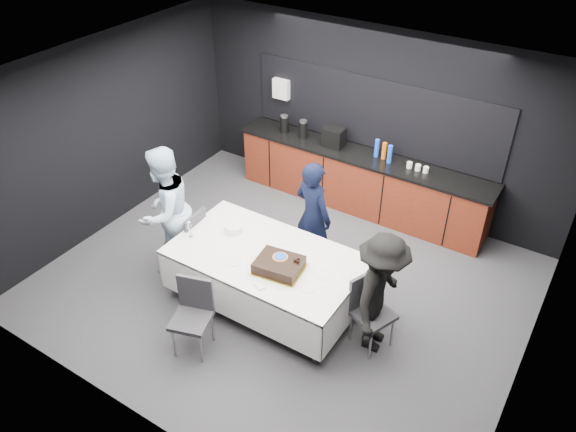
{
  "coord_description": "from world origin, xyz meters",
  "views": [
    {
      "loc": [
        3.04,
        -4.69,
        5.06
      ],
      "look_at": [
        0.0,
        0.1,
        1.05
      ],
      "focal_mm": 35.0,
      "sensor_mm": 36.0,
      "label": 1
    }
  ],
  "objects_px": {
    "chair_left": "(190,237)",
    "party_table": "(266,263)",
    "chair_near": "(193,310)",
    "chair_right": "(369,305)",
    "person_center": "(313,216)",
    "person_left": "(165,211)",
    "champagne_flute": "(189,226)",
    "plate_stack": "(234,228)",
    "person_right": "(380,294)",
    "cake_assembly": "(279,265)"
  },
  "relations": [
    {
      "from": "plate_stack",
      "to": "chair_right",
      "type": "distance_m",
      "value": 1.96
    },
    {
      "from": "cake_assembly",
      "to": "person_center",
      "type": "distance_m",
      "value": 1.14
    },
    {
      "from": "plate_stack",
      "to": "person_center",
      "type": "xyz_separation_m",
      "value": [
        0.69,
        0.81,
        -0.03
      ]
    },
    {
      "from": "champagne_flute",
      "to": "chair_right",
      "type": "height_order",
      "value": "champagne_flute"
    },
    {
      "from": "party_table",
      "to": "cake_assembly",
      "type": "distance_m",
      "value": 0.38
    },
    {
      "from": "person_center",
      "to": "chair_right",
      "type": "bearing_deg",
      "value": 159.69
    },
    {
      "from": "person_right",
      "to": "person_center",
      "type": "bearing_deg",
      "value": 51.01
    },
    {
      "from": "party_table",
      "to": "plate_stack",
      "type": "relative_size",
      "value": 10.38
    },
    {
      "from": "cake_assembly",
      "to": "chair_left",
      "type": "height_order",
      "value": "cake_assembly"
    },
    {
      "from": "champagne_flute",
      "to": "person_right",
      "type": "bearing_deg",
      "value": 7.32
    },
    {
      "from": "chair_left",
      "to": "champagne_flute",
      "type": "bearing_deg",
      "value": -44.46
    },
    {
      "from": "person_center",
      "to": "champagne_flute",
      "type": "bearing_deg",
      "value": 61.76
    },
    {
      "from": "champagne_flute",
      "to": "chair_left",
      "type": "bearing_deg",
      "value": 135.54
    },
    {
      "from": "person_right",
      "to": "chair_near",
      "type": "bearing_deg",
      "value": 115.75
    },
    {
      "from": "chair_near",
      "to": "person_right",
      "type": "bearing_deg",
      "value": 32.34
    },
    {
      "from": "person_left",
      "to": "cake_assembly",
      "type": "bearing_deg",
      "value": 84.88
    },
    {
      "from": "champagne_flute",
      "to": "person_left",
      "type": "height_order",
      "value": "person_left"
    },
    {
      "from": "cake_assembly",
      "to": "chair_right",
      "type": "relative_size",
      "value": 0.67
    },
    {
      "from": "person_center",
      "to": "person_left",
      "type": "relative_size",
      "value": 0.89
    },
    {
      "from": "chair_left",
      "to": "person_center",
      "type": "relative_size",
      "value": 0.58
    },
    {
      "from": "cake_assembly",
      "to": "champagne_flute",
      "type": "distance_m",
      "value": 1.29
    },
    {
      "from": "chair_left",
      "to": "party_table",
      "type": "bearing_deg",
      "value": -0.83
    },
    {
      "from": "party_table",
      "to": "chair_right",
      "type": "height_order",
      "value": "chair_right"
    },
    {
      "from": "chair_near",
      "to": "chair_left",
      "type": "bearing_deg",
      "value": 131.76
    },
    {
      "from": "plate_stack",
      "to": "party_table",
      "type": "bearing_deg",
      "value": -15.23
    },
    {
      "from": "person_left",
      "to": "chair_right",
      "type": "bearing_deg",
      "value": 90.91
    },
    {
      "from": "person_center",
      "to": "plate_stack",
      "type": "bearing_deg",
      "value": 63.92
    },
    {
      "from": "champagne_flute",
      "to": "chair_near",
      "type": "relative_size",
      "value": 0.24
    },
    {
      "from": "cake_assembly",
      "to": "plate_stack",
      "type": "bearing_deg",
      "value": 160.74
    },
    {
      "from": "chair_left",
      "to": "chair_right",
      "type": "xyz_separation_m",
      "value": [
        2.57,
        0.1,
        0.0
      ]
    },
    {
      "from": "party_table",
      "to": "chair_left",
      "type": "xyz_separation_m",
      "value": [
        -1.23,
        0.02,
        -0.11
      ]
    },
    {
      "from": "chair_left",
      "to": "chair_near",
      "type": "relative_size",
      "value": 1.0
    },
    {
      "from": "party_table",
      "to": "chair_right",
      "type": "distance_m",
      "value": 1.35
    },
    {
      "from": "party_table",
      "to": "plate_stack",
      "type": "distance_m",
      "value": 0.65
    },
    {
      "from": "cake_assembly",
      "to": "chair_right",
      "type": "distance_m",
      "value": 1.13
    },
    {
      "from": "cake_assembly",
      "to": "party_table",
      "type": "bearing_deg",
      "value": 152.86
    },
    {
      "from": "person_center",
      "to": "cake_assembly",
      "type": "bearing_deg",
      "value": 114.35
    },
    {
      "from": "plate_stack",
      "to": "person_right",
      "type": "xyz_separation_m",
      "value": [
        2.06,
        -0.06,
        -0.05
      ]
    },
    {
      "from": "champagne_flute",
      "to": "chair_near",
      "type": "height_order",
      "value": "champagne_flute"
    },
    {
      "from": "chair_right",
      "to": "chair_near",
      "type": "height_order",
      "value": "same"
    },
    {
      "from": "person_left",
      "to": "chair_near",
      "type": "bearing_deg",
      "value": 49.63
    },
    {
      "from": "plate_stack",
      "to": "chair_right",
      "type": "height_order",
      "value": "chair_right"
    },
    {
      "from": "chair_left",
      "to": "chair_near",
      "type": "bearing_deg",
      "value": -48.24
    },
    {
      "from": "chair_near",
      "to": "person_center",
      "type": "bearing_deg",
      "value": 78.72
    },
    {
      "from": "cake_assembly",
      "to": "chair_right",
      "type": "bearing_deg",
      "value": 14.04
    },
    {
      "from": "person_left",
      "to": "party_table",
      "type": "bearing_deg",
      "value": 89.96
    },
    {
      "from": "plate_stack",
      "to": "chair_left",
      "type": "relative_size",
      "value": 0.24
    },
    {
      "from": "chair_near",
      "to": "person_left",
      "type": "xyz_separation_m",
      "value": [
        -1.22,
        0.94,
        0.36
      ]
    },
    {
      "from": "chair_near",
      "to": "chair_right",
      "type": "bearing_deg",
      "value": 34.43
    },
    {
      "from": "plate_stack",
      "to": "chair_right",
      "type": "xyz_separation_m",
      "value": [
        1.94,
        -0.05,
        -0.3
      ]
    }
  ]
}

